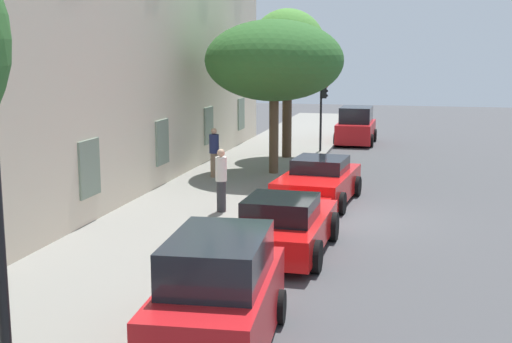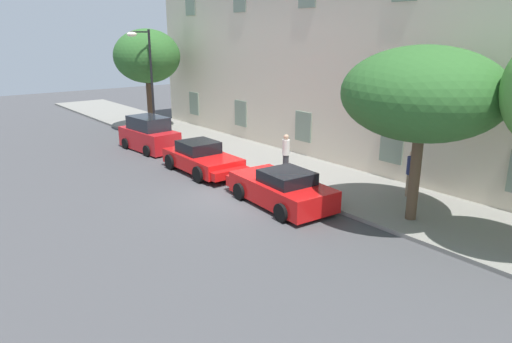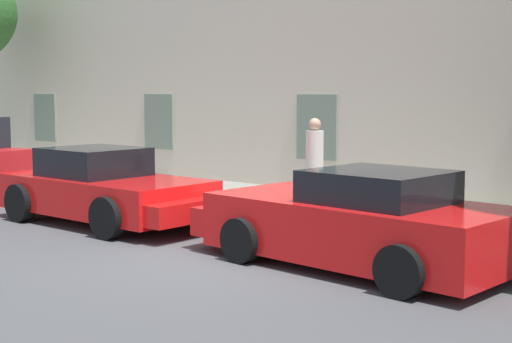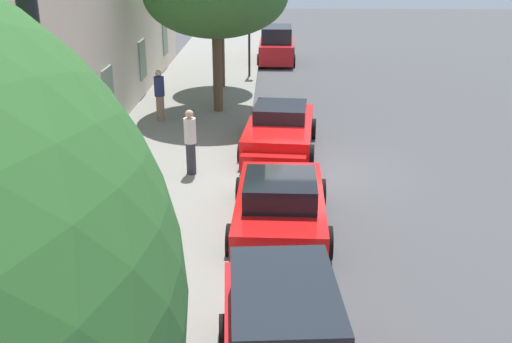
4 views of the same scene
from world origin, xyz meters
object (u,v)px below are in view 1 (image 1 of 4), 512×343
(sportscar_yellow_flank, at_px, (317,185))
(pedestrian_strolling, at_px, (214,152))
(hatchback_distant, at_px, (356,127))
(street_lamp, at_px, (20,76))
(hatchback_parked, at_px, (219,298))
(traffic_light, at_px, (323,103))
(tree_far_end, at_px, (274,61))
(tree_near_kerb, at_px, (287,50))
(pedestrian_admiring, at_px, (221,179))
(sportscar_red_lead, at_px, (285,225))

(sportscar_yellow_flank, height_order, pedestrian_strolling, pedestrian_strolling)
(hatchback_distant, bearing_deg, street_lamp, 177.24)
(sportscar_yellow_flank, relative_size, hatchback_parked, 1.21)
(hatchback_parked, distance_m, traffic_light, 20.71)
(tree_far_end, xyz_separation_m, pedestrian_strolling, (-1.32, 1.90, -3.21))
(street_lamp, relative_size, pedestrian_strolling, 3.50)
(traffic_light, xyz_separation_m, pedestrian_strolling, (-7.24, 2.88, -1.25))
(hatchback_distant, relative_size, pedestrian_strolling, 2.05)
(tree_far_end, relative_size, pedestrian_strolling, 3.16)
(hatchback_distant, xyz_separation_m, traffic_light, (-3.84, 1.16, 1.46))
(tree_near_kerb, height_order, tree_far_end, tree_near_kerb)
(hatchback_parked, bearing_deg, tree_far_end, 8.58)
(traffic_light, distance_m, pedestrian_admiring, 12.39)
(sportscar_yellow_flank, relative_size, hatchback_distant, 1.31)
(sportscar_yellow_flank, relative_size, pedestrian_strolling, 2.67)
(pedestrian_strolling, bearing_deg, traffic_light, -21.72)
(street_lamp, bearing_deg, hatchback_parked, -25.49)
(tree_far_end, bearing_deg, tree_near_kerb, 3.67)
(hatchback_parked, height_order, tree_far_end, tree_far_end)
(traffic_light, bearing_deg, street_lamp, 179.61)
(tree_near_kerb, bearing_deg, street_lamp, -177.15)
(tree_far_end, relative_size, pedestrian_admiring, 3.13)
(traffic_light, distance_m, pedestrian_strolling, 7.89)
(street_lamp, bearing_deg, tree_near_kerb, 2.85)
(sportscar_red_lead, height_order, sportscar_yellow_flank, sportscar_red_lead)
(tree_near_kerb, relative_size, street_lamp, 1.00)
(hatchback_parked, bearing_deg, hatchback_distant, 0.18)
(tree_far_end, bearing_deg, sportscar_red_lead, -166.52)
(tree_near_kerb, xyz_separation_m, pedestrian_admiring, (-10.22, -0.08, -3.56))
(street_lamp, bearing_deg, sportscar_red_lead, -9.41)
(hatchback_parked, height_order, tree_near_kerb, tree_near_kerb)
(street_lamp, bearing_deg, traffic_light, -0.39)
(hatchback_parked, bearing_deg, pedestrian_admiring, 15.96)
(tree_far_end, relative_size, traffic_light, 1.77)
(sportscar_yellow_flank, distance_m, hatchback_distant, 13.87)
(tree_near_kerb, xyz_separation_m, street_lamp, (-21.50, -1.07, -0.25))
(hatchback_parked, height_order, traffic_light, traffic_light)
(sportscar_red_lead, height_order, pedestrian_admiring, pedestrian_admiring)
(hatchback_distant, bearing_deg, pedestrian_strolling, 159.95)
(tree_near_kerb, bearing_deg, traffic_light, -30.96)
(hatchback_parked, distance_m, street_lamp, 4.81)
(hatchback_parked, relative_size, traffic_light, 1.24)
(hatchback_parked, distance_m, pedestrian_strolling, 14.01)
(hatchback_parked, bearing_deg, street_lamp, 154.51)
(hatchback_distant, xyz_separation_m, pedestrian_admiring, (-16.11, 2.31, 0.23))
(tree_near_kerb, distance_m, street_lamp, 21.53)
(hatchback_parked, height_order, pedestrian_admiring, pedestrian_admiring)
(sportscar_red_lead, distance_m, pedestrian_admiring, 3.77)
(sportscar_yellow_flank, height_order, tree_far_end, tree_far_end)
(hatchback_parked, bearing_deg, tree_near_kerb, 7.57)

